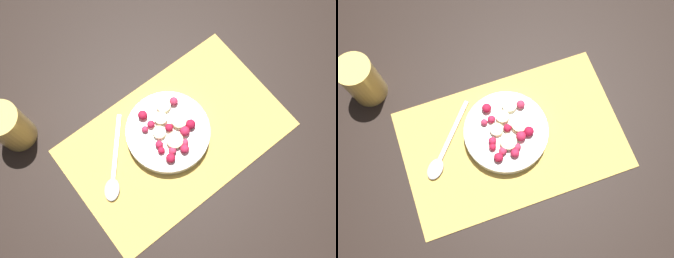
# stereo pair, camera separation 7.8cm
# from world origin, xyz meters

# --- Properties ---
(ground_plane) EXTENTS (3.00, 3.00, 0.00)m
(ground_plane) POSITION_xyz_m (0.00, 0.00, 0.00)
(ground_plane) COLOR black
(placemat) EXTENTS (0.47, 0.29, 0.01)m
(placemat) POSITION_xyz_m (0.00, 0.00, 0.00)
(placemat) COLOR #E0B251
(placemat) RESTS_ON ground_plane
(fruit_bowl) EXTENTS (0.18, 0.18, 0.05)m
(fruit_bowl) POSITION_xyz_m (0.01, -0.02, 0.02)
(fruit_bowl) COLOR white
(fruit_bowl) RESTS_ON placemat
(spoon) EXTENTS (0.14, 0.16, 0.01)m
(spoon) POSITION_xyz_m (0.16, -0.01, 0.01)
(spoon) COLOR silver
(spoon) RESTS_ON placemat
(drinking_glass) EXTENTS (0.08, 0.08, 0.12)m
(drinking_glass) POSITION_xyz_m (0.27, -0.22, 0.06)
(drinking_glass) COLOR #F4CC66
(drinking_glass) RESTS_ON ground_plane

